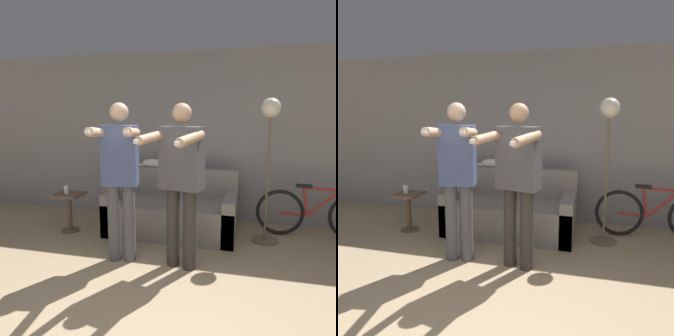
% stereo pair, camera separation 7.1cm
% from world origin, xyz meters
% --- Properties ---
extents(wall_back, '(10.00, 0.05, 2.60)m').
position_xyz_m(wall_back, '(0.00, 3.16, 1.30)').
color(wall_back, gray).
rests_on(wall_back, ground_plane).
extents(couch, '(1.76, 0.91, 0.86)m').
position_xyz_m(couch, '(-0.27, 2.42, 0.28)').
color(couch, gray).
rests_on(couch, ground_plane).
extents(person_left, '(0.54, 0.73, 1.78)m').
position_xyz_m(person_left, '(-0.61, 1.37, 1.02)').
color(person_left, '#56565B').
rests_on(person_left, ground_plane).
extents(person_right, '(0.61, 0.75, 1.77)m').
position_xyz_m(person_right, '(0.07, 1.38, 1.02)').
color(person_right, '#38332D').
rests_on(person_right, ground_plane).
extents(cat, '(0.46, 0.12, 0.17)m').
position_xyz_m(cat, '(-0.63, 2.77, 0.93)').
color(cat, silver).
rests_on(cat, couch).
extents(floor_lamp, '(0.35, 0.35, 1.85)m').
position_xyz_m(floor_lamp, '(0.99, 2.37, 1.43)').
color(floor_lamp, '#756047').
rests_on(floor_lamp, ground_plane).
extents(side_table, '(0.38, 0.38, 0.55)m').
position_xyz_m(side_table, '(-1.69, 2.09, 0.38)').
color(side_table, brown).
rests_on(side_table, ground_plane).
extents(cup, '(0.07, 0.07, 0.11)m').
position_xyz_m(cup, '(-1.72, 2.07, 0.60)').
color(cup, silver).
rests_on(cup, side_table).
extents(bicycle, '(1.56, 0.07, 0.73)m').
position_xyz_m(bicycle, '(1.65, 2.68, 0.33)').
color(bicycle, black).
rests_on(bicycle, ground_plane).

